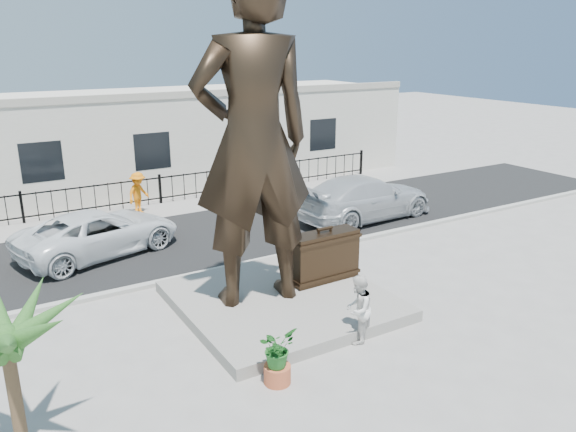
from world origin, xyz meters
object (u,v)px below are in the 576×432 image
at_px(car_white, 99,233).
at_px(statue, 253,141).
at_px(tourist, 358,309).
at_px(suitcase, 324,256).

bearing_deg(car_white, statue, -173.37).
relative_size(statue, tourist, 5.00).
height_order(suitcase, tourist, suitcase).
bearing_deg(suitcase, statue, -179.99).
height_order(statue, car_white, statue).
xyz_separation_m(statue, suitcase, (2.21, 0.04, -3.45)).
distance_m(statue, tourist, 4.73).
bearing_deg(suitcase, tourist, -110.24).
distance_m(statue, suitcase, 4.09).
distance_m(tourist, car_white, 9.71).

